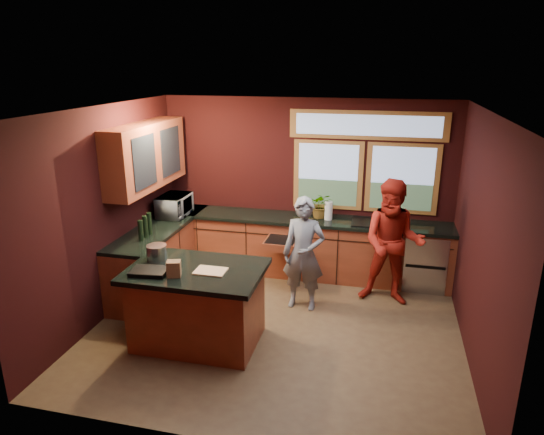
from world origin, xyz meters
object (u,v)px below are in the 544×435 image
(island, at_px, (198,305))
(stock_pot, at_px, (157,252))
(cutting_board, at_px, (211,271))
(person_red, at_px, (393,243))
(person_grey, at_px, (304,254))

(island, xyz_separation_m, stock_pot, (-0.55, 0.15, 0.56))
(cutting_board, bearing_deg, island, 165.96)
(stock_pot, bearing_deg, person_red, 27.13)
(person_grey, distance_m, person_red, 1.22)
(person_grey, distance_m, stock_pot, 1.91)
(person_grey, bearing_deg, cutting_board, -122.56)
(island, distance_m, cutting_board, 0.52)
(person_grey, relative_size, cutting_board, 4.42)
(person_grey, height_order, stock_pot, person_grey)
(island, height_order, person_red, person_red)
(island, distance_m, person_grey, 1.58)
(stock_pot, bearing_deg, person_grey, 31.49)
(person_red, xyz_separation_m, stock_pot, (-2.76, -1.41, 0.16))
(island, height_order, person_grey, person_grey)
(cutting_board, bearing_deg, person_red, 38.79)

